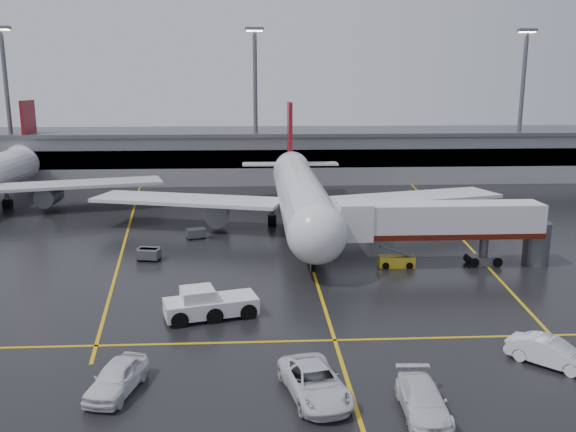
{
  "coord_description": "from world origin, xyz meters",
  "views": [
    {
      "loc": [
        -5.07,
        -58.35,
        16.5
      ],
      "look_at": [
        -2.0,
        -2.0,
        4.0
      ],
      "focal_mm": 37.22,
      "sensor_mm": 36.0,
      "label": 1
    }
  ],
  "objects": [
    {
      "name": "terminal",
      "position": [
        0.0,
        47.93,
        4.32
      ],
      "size": [
        122.0,
        19.0,
        8.6
      ],
      "color": "gray",
      "rests_on": "ground"
    },
    {
      "name": "apron_line_stop",
      "position": [
        0.0,
        -22.0,
        0.01
      ],
      "size": [
        60.0,
        0.25,
        0.02
      ],
      "primitive_type": "cube",
      "color": "gold",
      "rests_on": "ground"
    },
    {
      "name": "baggage_cart_a",
      "position": [
        -15.36,
        -2.91,
        0.63
      ],
      "size": [
        2.22,
        1.67,
        1.12
      ],
      "color": "#595B60",
      "rests_on": "ground"
    },
    {
      "name": "main_airliner",
      "position": [
        0.0,
        9.7,
        4.21
      ],
      "size": [
        48.8,
        45.6,
        14.1
      ],
      "color": "silver",
      "rests_on": "ground"
    },
    {
      "name": "light_mast_left",
      "position": [
        -45.0,
        42.0,
        14.47
      ],
      "size": [
        3.0,
        1.2,
        25.45
      ],
      "color": "#595B60",
      "rests_on": "ground"
    },
    {
      "name": "ground",
      "position": [
        0.0,
        0.0,
        0.0
      ],
      "size": [
        220.0,
        220.0,
        0.0
      ],
      "primitive_type": "plane",
      "color": "black",
      "rests_on": "ground"
    },
    {
      "name": "baggage_cart_b",
      "position": [
        -15.52,
        -2.37,
        0.63
      ],
      "size": [
        2.19,
        1.62,
        1.12
      ],
      "color": "#595B60",
      "rests_on": "ground"
    },
    {
      "name": "service_van_b",
      "position": [
        3.3,
        -31.16,
        0.78
      ],
      "size": [
        2.39,
        5.43,
        1.55
      ],
      "primitive_type": "imported",
      "rotation": [
        0.0,
        0.0,
        -0.04
      ],
      "color": "silver",
      "rests_on": "ground"
    },
    {
      "name": "belt_loader",
      "position": [
        7.8,
        -6.13,
        0.51
      ],
      "size": [
        3.34,
        1.67,
        2.08
      ],
      "color": "yellow",
      "rests_on": "ground"
    },
    {
      "name": "light_mast_right",
      "position": [
        40.0,
        42.0,
        14.47
      ],
      "size": [
        3.0,
        1.2,
        25.45
      ],
      "color": "#595B60",
      "rests_on": "ground"
    },
    {
      "name": "apron_line_right",
      "position": [
        18.0,
        10.0,
        0.01
      ],
      "size": [
        7.57,
        69.64,
        0.02
      ],
      "primitive_type": "cube",
      "rotation": [
        0.0,
        0.0,
        -0.1
      ],
      "color": "gold",
      "rests_on": "ground"
    },
    {
      "name": "service_van_c",
      "position": [
        12.42,
        -26.22,
        0.83
      ],
      "size": [
        4.81,
        4.81,
        1.66
      ],
      "primitive_type": "imported",
      "rotation": [
        0.0,
        0.0,
        0.79
      ],
      "color": "white",
      "rests_on": "ground"
    },
    {
      "name": "light_mast_mid",
      "position": [
        -5.0,
        42.0,
        14.47
      ],
      "size": [
        3.0,
        1.2,
        25.45
      ],
      "color": "#595B60",
      "rests_on": "ground"
    },
    {
      "name": "service_van_d",
      "position": [
        -12.78,
        -28.05,
        0.86
      ],
      "size": [
        3.11,
        5.35,
        1.71
      ],
      "primitive_type": "imported",
      "rotation": [
        0.0,
        0.0,
        -0.23
      ],
      "color": "white",
      "rests_on": "ground"
    },
    {
      "name": "service_van_a",
      "position": [
        -2.03,
        -29.14,
        0.84
      ],
      "size": [
        4.08,
        6.55,
        1.69
      ],
      "primitive_type": "imported",
      "rotation": [
        0.0,
        0.0,
        0.22
      ],
      "color": "silver",
      "rests_on": "ground"
    },
    {
      "name": "apron_line_centre",
      "position": [
        0.0,
        0.0,
        0.01
      ],
      "size": [
        0.25,
        90.0,
        0.02
      ],
      "primitive_type": "cube",
      "color": "gold",
      "rests_on": "ground"
    },
    {
      "name": "jet_bridge",
      "position": [
        11.87,
        -6.0,
        3.93
      ],
      "size": [
        19.9,
        3.4,
        6.05
      ],
      "color": "silver",
      "rests_on": "ground"
    },
    {
      "name": "pushback_tractor",
      "position": [
        -8.6,
        -17.52,
        0.94
      ],
      "size": [
        7.06,
        4.35,
        2.36
      ],
      "color": "silver",
      "rests_on": "ground"
    },
    {
      "name": "apron_line_left",
      "position": [
        -20.0,
        10.0,
        0.01
      ],
      "size": [
        9.99,
        69.35,
        0.02
      ],
      "primitive_type": "cube",
      "rotation": [
        0.0,
        0.0,
        0.14
      ],
      "color": "gold",
      "rests_on": "ground"
    },
    {
      "name": "baggage_cart_c",
      "position": [
        -11.66,
        5.19,
        0.63
      ],
      "size": [
        2.32,
        1.88,
        1.12
      ],
      "color": "#595B60",
      "rests_on": "ground"
    }
  ]
}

